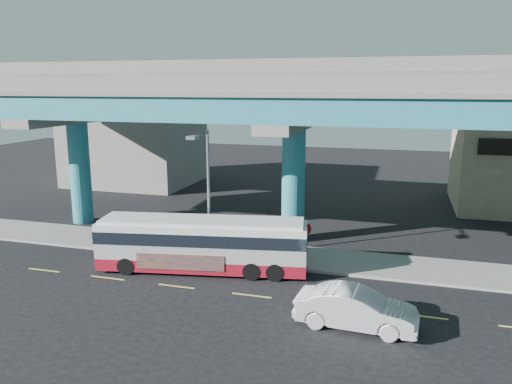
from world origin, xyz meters
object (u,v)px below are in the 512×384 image
(sedan, at_px, (356,309))
(street_lamp, at_px, (205,177))
(stop_sign, at_px, (305,234))
(transit_bus, at_px, (203,242))
(parked_car, at_px, (134,229))

(sedan, relative_size, street_lamp, 0.70)
(street_lamp, height_order, stop_sign, street_lamp)
(transit_bus, relative_size, parked_car, 2.59)
(transit_bus, height_order, street_lamp, street_lamp)
(sedan, xyz_separation_m, stop_sign, (-3.44, 6.34, 1.11))
(stop_sign, bearing_deg, sedan, -39.60)
(street_lamp, distance_m, stop_sign, 6.42)
(sedan, distance_m, parked_car, 16.95)
(sedan, height_order, stop_sign, stop_sign)
(transit_bus, height_order, stop_sign, transit_bus)
(parked_car, xyz_separation_m, stop_sign, (11.56, -1.56, 1.07))
(parked_car, relative_size, street_lamp, 0.60)
(transit_bus, xyz_separation_m, sedan, (8.71, -4.35, -0.77))
(transit_bus, bearing_deg, street_lamp, 94.15)
(street_lamp, bearing_deg, sedan, -31.85)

